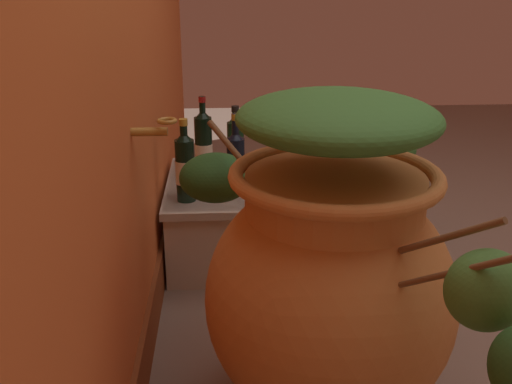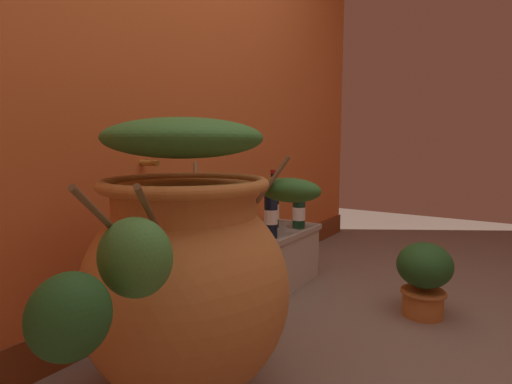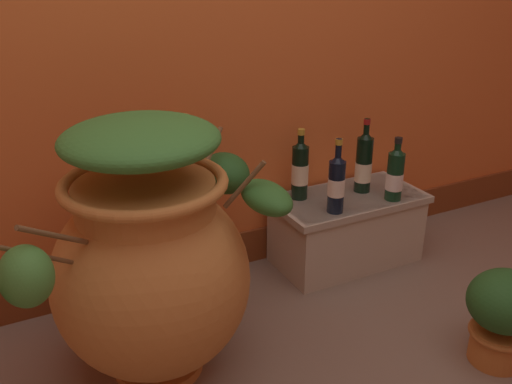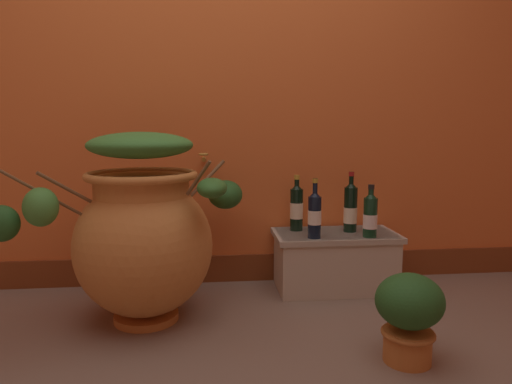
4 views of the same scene
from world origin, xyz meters
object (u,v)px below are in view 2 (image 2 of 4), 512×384
Objects in this scene: wine_bottle_middle at (273,204)px; wine_bottle_right at (271,213)px; potted_shrub at (424,275)px; terracotta_urn at (187,269)px; wine_bottle_back at (234,210)px; wine_bottle_left at (299,207)px.

wine_bottle_middle is 0.27m from wine_bottle_right.
wine_bottle_right is 0.79m from potted_shrub.
terracotta_urn is 3.38× the size of wine_bottle_back.
wine_bottle_middle is at bearing 88.12° from potted_shrub.
wine_bottle_right reaches higher than potted_shrub.
terracotta_urn is 1.15m from wine_bottle_middle.
terracotta_urn is 3.04× the size of potted_shrub.
wine_bottle_back is at bearing 151.19° from wine_bottle_left.
terracotta_urn is at bearing -162.57° from wine_bottle_middle.
wine_bottle_left is 0.76m from potted_shrub.
wine_bottle_middle is 0.30m from wine_bottle_back.
wine_bottle_left is at bearing -1.48° from wine_bottle_right.
wine_bottle_back is (0.80, 0.40, 0.03)m from terracotta_urn.
terracotta_urn is 0.88m from wine_bottle_right.
wine_bottle_right is 0.90× the size of potted_shrub.
wine_bottle_right is at bearing 178.52° from wine_bottle_left.
wine_bottle_back is at bearing 26.92° from terracotta_urn.
terracotta_urn is at bearing 154.70° from potted_shrub.
terracotta_urn reaches higher than potted_shrub.
wine_bottle_left is 0.83× the size of wine_bottle_middle.
wine_bottle_left is at bearing -28.81° from wine_bottle_back.
wine_bottle_middle is (1.09, 0.34, 0.04)m from terracotta_urn.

